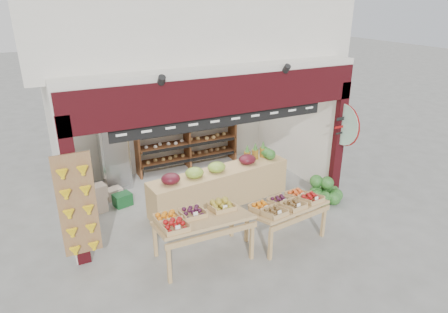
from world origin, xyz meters
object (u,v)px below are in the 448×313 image
display_table_left (195,219)px  watermelon_pile (325,192)px  display_table_right (287,205)px  back_shelving (187,128)px  refrigerator (114,154)px  mid_counter (220,186)px  cardboard_stack (107,198)px

display_table_left → watermelon_pile: 3.51m
display_table_right → watermelon_pile: bearing=27.1°
back_shelving → refrigerator: size_ratio=1.65×
mid_counter → display_table_right: 1.87m
mid_counter → back_shelving: bearing=86.8°
back_shelving → mid_counter: bearing=-93.2°
cardboard_stack → watermelon_pile: cardboard_stack is taller
refrigerator → cardboard_stack: (-0.43, -1.00, -0.60)m
cardboard_stack → display_table_right: 3.91m
cardboard_stack → mid_counter: bearing=-22.5°
refrigerator → mid_counter: bearing=-44.9°
watermelon_pile → display_table_right: bearing=-152.9°
back_shelving → watermelon_pile: back_shelving is taller
mid_counter → refrigerator: bearing=133.5°
refrigerator → mid_counter: refrigerator is taller
cardboard_stack → display_table_left: 2.77m
back_shelving → display_table_left: (-1.34, -3.77, -0.32)m
refrigerator → display_table_left: refrigerator is taller
display_table_left → display_table_right: display_table_left is taller
back_shelving → display_table_left: 4.02m
mid_counter → display_table_right: size_ratio=2.16×
refrigerator → display_table_left: (0.62, -3.50, -0.04)m
cardboard_stack → display_table_left: (1.05, -2.50, 0.56)m
back_shelving → cardboard_stack: size_ratio=2.73×
cardboard_stack → display_table_left: display_table_left is taller
back_shelving → cardboard_stack: 2.84m
back_shelving → mid_counter: back_shelving is taller
cardboard_stack → display_table_right: size_ratio=0.66×
back_shelving → cardboard_stack: back_shelving is taller
back_shelving → watermelon_pile: 3.85m
back_shelving → refrigerator: (-1.96, -0.27, -0.28)m
back_shelving → display_table_left: back_shelving is taller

